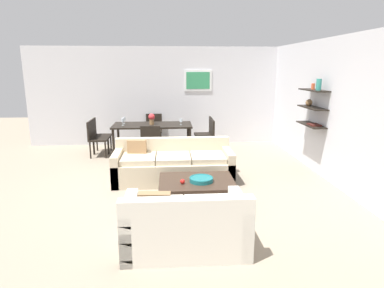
{
  "coord_description": "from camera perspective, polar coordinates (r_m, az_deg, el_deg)",
  "views": [
    {
      "loc": [
        -0.05,
        -5.78,
        2.15
      ],
      "look_at": [
        0.38,
        0.2,
        0.75
      ],
      "focal_mm": 30.89,
      "sensor_mm": 36.0,
      "label": 1
    }
  ],
  "objects": [
    {
      "name": "sofa_beige",
      "position": [
        6.39,
        -3.31,
        -3.78
      ],
      "size": [
        2.25,
        0.9,
        0.78
      ],
      "color": "beige",
      "rests_on": "ground"
    },
    {
      "name": "coffee_table",
      "position": [
        5.39,
        0.8,
        -8.2
      ],
      "size": [
        1.2,
        0.92,
        0.38
      ],
      "color": "#38281E",
      "rests_on": "ground"
    },
    {
      "name": "wine_glass_left_far",
      "position": [
        8.5,
        -11.68,
        4.24
      ],
      "size": [
        0.07,
        0.07,
        0.17
      ],
      "color": "silver",
      "rests_on": "dining_table"
    },
    {
      "name": "decorative_bowl",
      "position": [
        5.25,
        1.61,
        -6.11
      ],
      "size": [
        0.38,
        0.38,
        0.07
      ],
      "color": "#19666B",
      "rests_on": "coffee_table"
    },
    {
      "name": "apple_on_coffee_table",
      "position": [
        5.16,
        -1.64,
        -6.48
      ],
      "size": [
        0.08,
        0.08,
        0.08
      ],
      "primitive_type": "sphere",
      "color": "red",
      "rests_on": "coffee_table"
    },
    {
      "name": "dining_table",
      "position": [
        8.35,
        -6.85,
        2.94
      ],
      "size": [
        1.96,
        0.92,
        0.75
      ],
      "color": "black",
      "rests_on": "ground"
    },
    {
      "name": "wine_glass_left_near",
      "position": [
        8.27,
        -11.88,
        3.99
      ],
      "size": [
        0.07,
        0.07,
        0.18
      ],
      "color": "silver",
      "rests_on": "dining_table"
    },
    {
      "name": "wine_glass_right_near",
      "position": [
        8.21,
        -1.91,
        4.04
      ],
      "size": [
        0.07,
        0.07,
        0.15
      ],
      "color": "silver",
      "rests_on": "dining_table"
    },
    {
      "name": "back_wall_unit",
      "position": [
        9.35,
        -1.96,
        8.26
      ],
      "size": [
        8.4,
        0.09,
        2.7
      ],
      "color": "silver",
      "rests_on": "ground"
    },
    {
      "name": "dining_chair_foot",
      "position": [
        7.54,
        -7.11,
        0.43
      ],
      "size": [
        0.44,
        0.44,
        0.88
      ],
      "color": "black",
      "rests_on": "ground"
    },
    {
      "name": "dining_chair_head",
      "position": [
        9.23,
        -6.58,
        2.8
      ],
      "size": [
        0.44,
        0.44,
        0.88
      ],
      "color": "black",
      "rests_on": "ground"
    },
    {
      "name": "right_wall_shelf_unit",
      "position": [
        7.13,
        21.58,
        5.79
      ],
      "size": [
        0.34,
        8.2,
        2.7
      ],
      "color": "silver",
      "rests_on": "ground"
    },
    {
      "name": "loveseat_white",
      "position": [
        4.09,
        -1.23,
        -13.87
      ],
      "size": [
        1.48,
        0.9,
        0.78
      ],
      "color": "silver",
      "rests_on": "ground"
    },
    {
      "name": "centerpiece_vase",
      "position": [
        8.3,
        -6.99,
        4.44
      ],
      "size": [
        0.16,
        0.16,
        0.27
      ],
      "color": "olive",
      "rests_on": "dining_table"
    },
    {
      "name": "dining_chair_left_far",
      "position": [
        8.76,
        -15.85,
        1.82
      ],
      "size": [
        0.44,
        0.44,
        0.88
      ],
      "color": "black",
      "rests_on": "ground"
    },
    {
      "name": "dining_chair_right_near",
      "position": [
        8.23,
        2.81,
        1.6
      ],
      "size": [
        0.44,
        0.44,
        0.88
      ],
      "color": "black",
      "rests_on": "ground"
    },
    {
      "name": "dining_chair_left_near",
      "position": [
        8.37,
        -16.4,
        1.26
      ],
      "size": [
        0.44,
        0.44,
        0.88
      ],
      "color": "black",
      "rests_on": "ground"
    },
    {
      "name": "ground_plane",
      "position": [
        6.17,
        -3.44,
        -7.28
      ],
      "size": [
        18.0,
        18.0,
        0.0
      ],
      "primitive_type": "plane",
      "color": "gray"
    },
    {
      "name": "dining_chair_right_far",
      "position": [
        8.63,
        2.48,
        2.15
      ],
      "size": [
        0.44,
        0.44,
        0.88
      ],
      "color": "black",
      "rests_on": "ground"
    },
    {
      "name": "wine_glass_head",
      "position": [
        8.71,
        -6.76,
        4.61
      ],
      "size": [
        0.06,
        0.06,
        0.18
      ],
      "color": "silver",
      "rests_on": "dining_table"
    }
  ]
}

